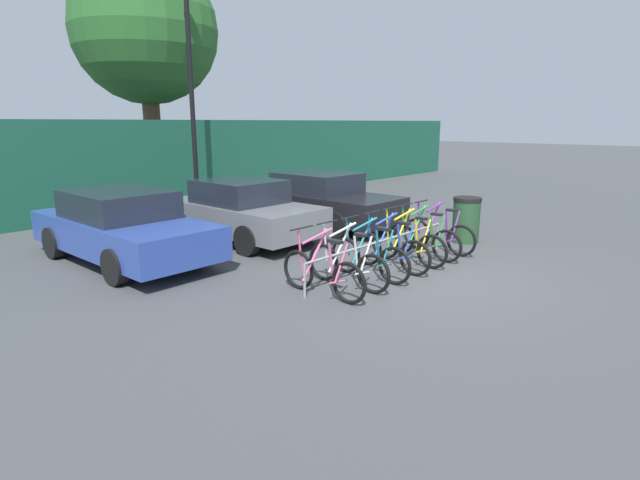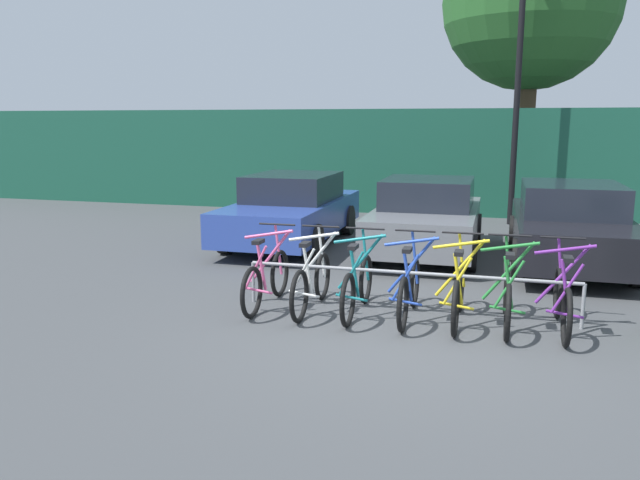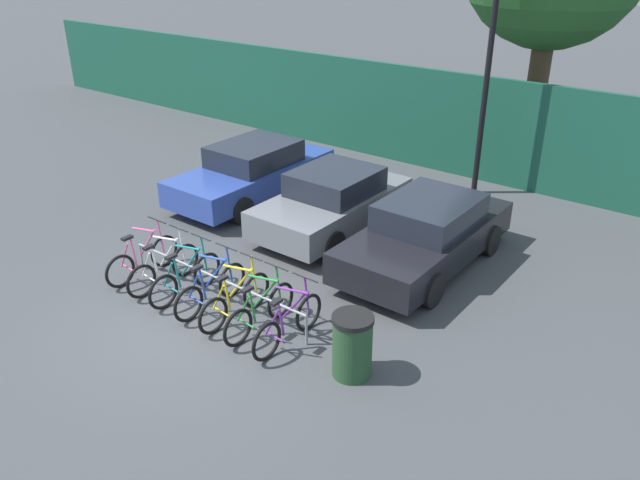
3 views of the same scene
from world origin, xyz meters
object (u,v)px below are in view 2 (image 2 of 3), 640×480
at_px(bike_rack, 407,277).
at_px(bicycle_blue, 409,289).
at_px(bicycle_pink, 267,279).
at_px(bicycle_white, 312,282).
at_px(bicycle_yellow, 458,293).
at_px(car_grey, 427,217).
at_px(bicycle_teal, 357,285).
at_px(tree_behind_hoarding, 531,2).
at_px(car_black, 570,225).
at_px(bicycle_green, 507,296).
at_px(bicycle_purple, 562,300).
at_px(car_blue, 292,209).
at_px(lamp_post, 519,70).

relative_size(bike_rack, bicycle_blue, 2.47).
height_order(bicycle_pink, bicycle_white, same).
distance_m(bicycle_pink, bicycle_yellow, 2.50).
height_order(bike_rack, bicycle_yellow, bicycle_yellow).
bearing_deg(bike_rack, car_grey, 92.64).
bearing_deg(bicycle_pink, bicycle_teal, 3.39).
bearing_deg(tree_behind_hoarding, bicycle_white, -105.03).
distance_m(bicycle_white, bicycle_teal, 0.61).
distance_m(bicycle_white, tree_behind_hoarding, 12.29).
height_order(bike_rack, tree_behind_hoarding, tree_behind_hoarding).
distance_m(bicycle_pink, car_black, 5.57).
relative_size(bicycle_green, tree_behind_hoarding, 0.22).
bearing_deg(bicycle_pink, car_grey, 70.45).
bearing_deg(car_black, bicycle_pink, -137.81).
height_order(bicycle_white, bicycle_purple, same).
height_order(bicycle_white, car_blue, car_blue).
bearing_deg(bicycle_teal, bicycle_green, -1.72).
relative_size(bicycle_white, lamp_post, 0.26).
bearing_deg(car_black, bicycle_purple, -96.63).
bearing_deg(bicycle_pink, bicycle_yellow, 3.39).
relative_size(bicycle_blue, tree_behind_hoarding, 0.22).
xyz_separation_m(bicycle_pink, lamp_post, (3.23, 7.97, 3.21)).
distance_m(bike_rack, bicycle_blue, 0.19).
bearing_deg(car_grey, bicycle_white, -104.82).
bearing_deg(bicycle_pink, car_black, 45.58).
relative_size(bike_rack, bicycle_purple, 2.47).
relative_size(car_black, lamp_post, 0.67).
relative_size(bicycle_green, car_blue, 0.38).
distance_m(bicycle_blue, car_blue, 5.20).
bearing_deg(car_black, bicycle_white, -133.11).
distance_m(bicycle_green, car_blue, 5.95).
relative_size(bicycle_pink, bicycle_green, 1.00).
xyz_separation_m(bike_rack, bicycle_teal, (-0.61, -0.15, -0.12)).
bearing_deg(car_blue, car_black, -5.94).
bearing_deg(bicycle_pink, lamp_post, 71.33).
bearing_deg(car_black, bicycle_blue, -120.79).
bearing_deg(bicycle_purple, bicycle_teal, -178.67).
bearing_deg(bicycle_blue, car_black, 63.11).
bearing_deg(bicycle_purple, bicycle_yellow, -178.67).
bearing_deg(car_grey, car_blue, 173.08).
xyz_separation_m(bicycle_pink, bicycle_blue, (1.89, 0.00, 0.00)).
distance_m(bicycle_green, car_black, 3.89).
bearing_deg(bicycle_purple, car_grey, 118.44).
distance_m(bicycle_blue, car_black, 4.36).
bearing_deg(bicycle_yellow, bicycle_teal, -176.67).
distance_m(bike_rack, car_black, 4.25).
xyz_separation_m(car_grey, tree_behind_hoarding, (1.85, 6.83, 4.85)).
xyz_separation_m(bicycle_yellow, car_blue, (-3.55, 4.27, 0.31)).
relative_size(bicycle_pink, tree_behind_hoarding, 0.22).
xyz_separation_m(bicycle_purple, car_grey, (-2.02, 3.94, 0.31)).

